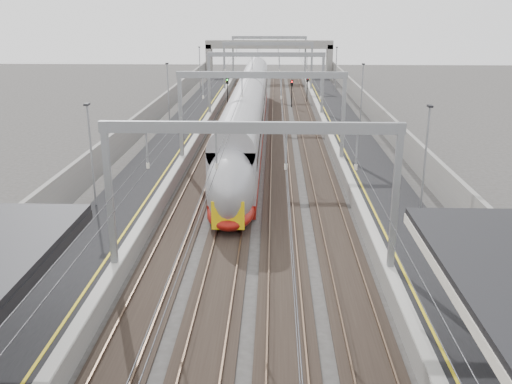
{
  "coord_description": "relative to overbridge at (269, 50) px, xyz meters",
  "views": [
    {
      "loc": [
        0.97,
        -1.75,
        12.16
      ],
      "look_at": [
        0.0,
        28.49,
        2.39
      ],
      "focal_mm": 40.0,
      "sensor_mm": 36.0,
      "label": 1
    }
  ],
  "objects": [
    {
      "name": "overhead_line",
      "position": [
        0.0,
        -48.38,
        0.83
      ],
      "size": [
        13.0,
        140.0,
        6.6
      ],
      "color": "gray",
      "rests_on": "platform_left"
    },
    {
      "name": "platform_left",
      "position": [
        -8.0,
        -55.0,
        -4.81
      ],
      "size": [
        4.0,
        120.0,
        1.0
      ],
      "primitive_type": "cube",
      "color": "black",
      "rests_on": "ground"
    },
    {
      "name": "wall_left",
      "position": [
        -11.2,
        -55.0,
        -3.71
      ],
      "size": [
        0.3,
        120.0,
        3.2
      ],
      "primitive_type": "cube",
      "color": "gray",
      "rests_on": "ground"
    },
    {
      "name": "train",
      "position": [
        -1.5,
        -48.15,
        -3.08
      ],
      "size": [
        2.89,
        52.62,
        4.56
      ],
      "color": "maroon",
      "rests_on": "ground"
    },
    {
      "name": "signal_green",
      "position": [
        -5.2,
        -26.51,
        -2.89
      ],
      "size": [
        0.32,
        0.32,
        3.48
      ],
      "color": "black",
      "rests_on": "ground"
    },
    {
      "name": "wall_right",
      "position": [
        11.2,
        -55.0,
        -3.71
      ],
      "size": [
        0.3,
        120.0,
        3.2
      ],
      "primitive_type": "cube",
      "color": "gray",
      "rests_on": "ground"
    },
    {
      "name": "platform_right",
      "position": [
        8.0,
        -55.0,
        -4.81
      ],
      "size": [
        4.0,
        120.0,
        1.0
      ],
      "primitive_type": "cube",
      "color": "black",
      "rests_on": "ground"
    },
    {
      "name": "tracks",
      "position": [
        0.0,
        -55.0,
        -5.26
      ],
      "size": [
        11.4,
        140.0,
        0.2
      ],
      "color": "black",
      "rests_on": "ground"
    },
    {
      "name": "overbridge",
      "position": [
        0.0,
        0.0,
        0.0
      ],
      "size": [
        22.0,
        2.2,
        6.9
      ],
      "color": "gray",
      "rests_on": "ground"
    },
    {
      "name": "signal_red_far",
      "position": [
        5.4,
        -24.21,
        -2.89
      ],
      "size": [
        0.32,
        0.32,
        3.48
      ],
      "color": "black",
      "rests_on": "ground"
    },
    {
      "name": "signal_red_near",
      "position": [
        3.2,
        -28.25,
        -2.89
      ],
      "size": [
        0.32,
        0.32,
        3.48
      ],
      "color": "black",
      "rests_on": "ground"
    }
  ]
}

